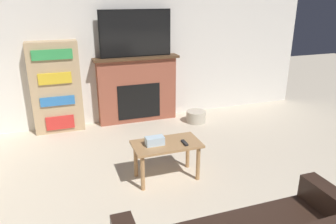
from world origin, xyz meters
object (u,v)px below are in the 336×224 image
at_px(fireplace, 137,89).
at_px(bookshelf, 56,88).
at_px(tv, 136,33).
at_px(storage_basket, 196,117).
at_px(coffee_table, 167,149).

distance_m(fireplace, bookshelf, 1.36).
distance_m(fireplace, tv, 0.97).
height_order(bookshelf, storage_basket, bookshelf).
bearing_deg(bookshelf, fireplace, 0.94).
height_order(tv, bookshelf, tv).
distance_m(coffee_table, bookshelf, 2.39).
bearing_deg(coffee_table, storage_basket, 55.37).
bearing_deg(bookshelf, coffee_table, -59.66).
bearing_deg(storage_basket, bookshelf, 169.80).
bearing_deg(fireplace, bookshelf, -179.06).
bearing_deg(storage_basket, coffee_table, -124.63).
relative_size(tv, coffee_table, 1.49).
height_order(fireplace, storage_basket, fireplace).
distance_m(bookshelf, storage_basket, 2.43).
bearing_deg(fireplace, storage_basket, -24.57).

